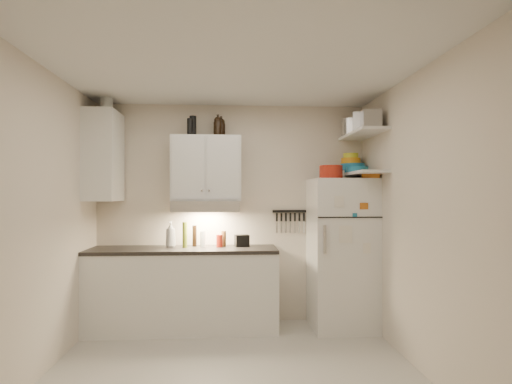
{
  "coord_description": "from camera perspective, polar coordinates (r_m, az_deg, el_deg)",
  "views": [
    {
      "loc": [
        -0.05,
        -3.66,
        1.52
      ],
      "look_at": [
        0.25,
        0.9,
        1.55
      ],
      "focal_mm": 30.0,
      "sensor_mm": 36.0,
      "label": 1
    }
  ],
  "objects": [
    {
      "name": "growler_b",
      "position": [
        5.13,
        -4.68,
        8.55
      ],
      "size": [
        0.13,
        0.13,
        0.23
      ],
      "primitive_type": null,
      "rotation": [
        0.0,
        0.0,
        0.43
      ],
      "color": "black",
      "rests_on": "upper_cabinet"
    },
    {
      "name": "thermos_b",
      "position": [
        5.0,
        -8.8,
        8.57
      ],
      "size": [
        0.09,
        0.09,
        0.19
      ],
      "primitive_type": "cylinder",
      "rotation": [
        0.0,
        0.0,
        -0.43
      ],
      "color": "black",
      "rests_on": "upper_cabinet"
    },
    {
      "name": "floor",
      "position": [
        3.96,
        -3.0,
        -23.08
      ],
      "size": [
        3.2,
        3.0,
        0.02
      ],
      "primitive_type": "cube",
      "color": "#B8B4AA",
      "rests_on": "ground"
    },
    {
      "name": "left_wall",
      "position": [
        3.98,
        -26.88,
        -3.5
      ],
      "size": [
        0.02,
        3.0,
        2.6
      ],
      "primitive_type": "cube",
      "color": "beige",
      "rests_on": "ground"
    },
    {
      "name": "book_stack",
      "position": [
        4.86,
        15.07,
        2.22
      ],
      "size": [
        0.25,
        0.28,
        0.08
      ],
      "primitive_type": "cube",
      "rotation": [
        0.0,
        0.0,
        -0.34
      ],
      "color": "#B35B16",
      "rests_on": "fridge"
    },
    {
      "name": "base_cabinet",
      "position": [
        5.0,
        -9.66,
        -12.84
      ],
      "size": [
        2.1,
        0.6,
        0.88
      ],
      "primitive_type": "cube",
      "color": "white",
      "rests_on": "floor"
    },
    {
      "name": "red_jar",
      "position": [
        4.94,
        -4.91,
        -6.52
      ],
      "size": [
        0.08,
        0.08,
        0.14
      ],
      "primitive_type": "cylinder",
      "rotation": [
        0.0,
        0.0,
        0.05
      ],
      "color": "#A42213",
      "rests_on": "countertop"
    },
    {
      "name": "thermos_a",
      "position": [
        5.06,
        -8.42,
        8.69
      ],
      "size": [
        0.11,
        0.11,
        0.23
      ],
      "primitive_type": "cylinder",
      "rotation": [
        0.0,
        0.0,
        0.4
      ],
      "color": "black",
      "rests_on": "upper_cabinet"
    },
    {
      "name": "vinegar_bottle",
      "position": [
        5.05,
        -8.2,
        -5.81
      ],
      "size": [
        0.06,
        0.06,
        0.24
      ],
      "primitive_type": "cylinder",
      "rotation": [
        0.0,
        0.0,
        -0.23
      ],
      "color": "black",
      "rests_on": "countertop"
    },
    {
      "name": "oil_bottle",
      "position": [
        4.93,
        -9.47,
        -5.66
      ],
      "size": [
        0.07,
        0.07,
        0.29
      ],
      "primitive_type": "cylinder",
      "rotation": [
        0.0,
        0.0,
        -0.35
      ],
      "color": "#61721C",
      "rests_on": "countertop"
    },
    {
      "name": "fridge",
      "position": [
        5.03,
        11.35,
        -8.02
      ],
      "size": [
        0.7,
        0.68,
        1.7
      ],
      "primitive_type": "cube",
      "color": "white",
      "rests_on": "floor"
    },
    {
      "name": "side_jar",
      "position": [
        5.14,
        -19.32,
        11.12
      ],
      "size": [
        0.18,
        0.18,
        0.18
      ],
      "primitive_type": "cylinder",
      "rotation": [
        0.0,
        0.0,
        0.41
      ],
      "color": "silver",
      "rests_on": "side_cabinet"
    },
    {
      "name": "shelf_hi",
      "position": [
        4.96,
        13.99,
        7.51
      ],
      "size": [
        0.3,
        0.95,
        0.03
      ],
      "primitive_type": "cube",
      "color": "white",
      "rests_on": "right_wall"
    },
    {
      "name": "right_wall",
      "position": [
        4.02,
        20.65,
        -3.49
      ],
      "size": [
        0.02,
        3.0,
        2.6
      ],
      "primitive_type": "cube",
      "color": "beige",
      "rests_on": "ground"
    },
    {
      "name": "knife_strip",
      "position": [
        5.2,
        4.54,
        -2.58
      ],
      "size": [
        0.42,
        0.02,
        0.03
      ],
      "primitive_type": "cube",
      "color": "black",
      "rests_on": "back_wall"
    },
    {
      "name": "upper_cabinet",
      "position": [
        5.01,
        -6.63,
        3.12
      ],
      "size": [
        0.8,
        0.33,
        0.75
      ],
      "primitive_type": "cube",
      "color": "white",
      "rests_on": "back_wall"
    },
    {
      "name": "caddy",
      "position": [
        4.98,
        -1.9,
        -6.51
      ],
      "size": [
        0.18,
        0.14,
        0.14
      ],
      "primitive_type": "cube",
      "rotation": [
        0.0,
        0.0,
        0.2
      ],
      "color": "black",
      "rests_on": "countertop"
    },
    {
      "name": "tin_a",
      "position": [
        4.88,
        14.13,
        9.04
      ],
      "size": [
        0.26,
        0.25,
        0.21
      ],
      "primitive_type": "cube",
      "rotation": [
        0.0,
        0.0,
        -0.42
      ],
      "color": "#AAAAAD",
      "rests_on": "shelf_hi"
    },
    {
      "name": "bowl_orange",
      "position": [
        5.24,
        12.52,
        4.05
      ],
      "size": [
        0.23,
        0.23,
        0.07
      ],
      "primitive_type": "cylinder",
      "color": "orange",
      "rests_on": "bowl_teal"
    },
    {
      "name": "plates",
      "position": [
        4.96,
        13.36,
        2.93
      ],
      "size": [
        0.26,
        0.26,
        0.06
      ],
      "primitive_type": "cylinder",
      "rotation": [
        0.0,
        0.0,
        0.06
      ],
      "color": "#1B7097",
      "rests_on": "shelf_lo"
    },
    {
      "name": "side_cabinet",
      "position": [
        5.07,
        -19.67,
        4.51
      ],
      "size": [
        0.33,
        0.55,
        1.0
      ],
      "primitive_type": "cube",
      "color": "white",
      "rests_on": "left_wall"
    },
    {
      "name": "bowl_yellow",
      "position": [
        5.25,
        12.52,
        4.73
      ],
      "size": [
        0.18,
        0.18,
        0.06
      ],
      "primitive_type": "cylinder",
      "color": "gold",
      "rests_on": "bowl_orange"
    },
    {
      "name": "stock_pot",
      "position": [
        5.21,
        12.77,
        8.38
      ],
      "size": [
        0.34,
        0.34,
        0.19
      ],
      "primitive_type": "cylinder",
      "rotation": [
        0.0,
        0.0,
        -0.3
      ],
      "color": "silver",
      "rests_on": "shelf_hi"
    },
    {
      "name": "pepper_mill",
      "position": [
        5.0,
        -4.32,
        -6.23
      ],
      "size": [
        0.07,
        0.07,
        0.18
      ],
      "primitive_type": "cylinder",
      "rotation": [
        0.0,
        0.0,
        -0.25
      ],
      "color": "brown",
      "rests_on": "countertop"
    },
    {
      "name": "clear_bottle",
      "position": [
        4.98,
        -7.12,
        -6.24
      ],
      "size": [
        0.08,
        0.08,
        0.18
      ],
      "primitive_type": "cylinder",
      "rotation": [
        0.0,
        0.0,
        0.32
      ],
      "color": "silver",
      "rests_on": "countertop"
    },
    {
      "name": "tin_b",
      "position": [
        4.71,
        15.09,
        9.3
      ],
      "size": [
        0.21,
        0.21,
        0.19
      ],
      "primitive_type": "cube",
      "rotation": [
        0.0,
        0.0,
        -0.12
      ],
      "color": "#AAAAAD",
      "rests_on": "shelf_hi"
    },
    {
      "name": "back_wall",
      "position": [
        5.17,
        -3.21,
        -2.81
      ],
      "size": [
        3.2,
        0.02,
        2.6
      ],
      "primitive_type": "cube",
      "color": "beige",
      "rests_on": "ground"
    },
    {
      "name": "countertop",
      "position": [
        4.92,
        -9.65,
        -7.61
      ],
      "size": [
        2.1,
        0.62,
        0.04
      ],
      "primitive_type": "cube",
      "color": "black",
      "rests_on": "base_cabinet"
    },
    {
      "name": "range_hood",
      "position": [
        4.94,
        -6.67,
        -1.88
      ],
      "size": [
        0.76,
        0.46,
        0.12
      ],
      "primitive_type": "cube",
      "color": "silver",
      "rests_on": "back_wall"
    },
    {
      "name": "ceiling",
      "position": [
        3.82,
        -2.99,
        16.22
      ],
      "size": [
        3.2,
        3.0,
        0.02
      ],
      "primitive_type": "cube",
      "color": "silver",
      "rests_on": "ground"
    },
    {
      "name": "growler_a",
      "position": [
        5.02,
        -5.12,
        8.74
      ],
      "size": [
        0.12,
        0.12,
        0.23
      ],
      "primitive_type": null,
      "rotation": [
        0.0,
        0.0,
        0.31
      ],
      "color": "black",
      "rests_on": "upper_cabinet"
    },
    {
      "name": "shelf_lo",
      "position": [
        4.92,
        14.0,
        2.43
      ],
      "size": [
        0.3,
        0.95,
        0.03
      ],
      "primitive_type": "cube",
      "color": "white",
      "rests_on": "right_wall"
    },
    {
      "name": "bowl_teal",
      "position": [
        5.21,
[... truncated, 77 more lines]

